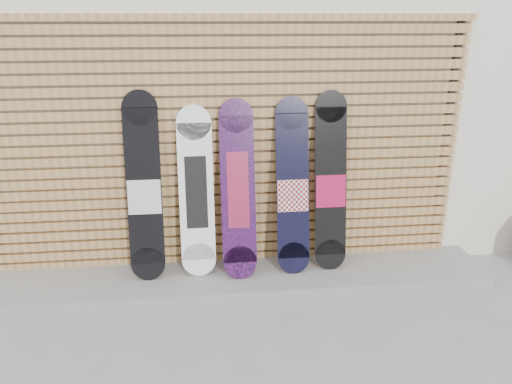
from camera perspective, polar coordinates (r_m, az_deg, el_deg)
ground at (r=3.98m, az=-0.18°, el=-15.35°), size 80.00×80.00×0.00m
building at (r=6.82m, az=0.85°, el=15.53°), size 12.00×5.00×3.60m
concrete_step at (r=4.51m, az=-3.05°, el=-9.91°), size 4.60×0.70×0.12m
slat_wall at (r=4.36m, az=-3.55°, el=5.29°), size 4.26×0.08×2.29m
snowboard_0 at (r=4.29m, az=-12.68°, el=0.35°), size 0.29×0.32×1.59m
snowboard_1 at (r=4.29m, az=-6.83°, el=-0.04°), size 0.30×0.29×1.46m
snowboard_2 at (r=4.25m, az=-2.07°, el=0.23°), size 0.29×0.39×1.51m
snowboard_3 at (r=4.33m, az=4.20°, el=0.46°), size 0.28×0.34×1.52m
snowboard_4 at (r=4.41m, az=8.52°, el=0.97°), size 0.28×0.30×1.56m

